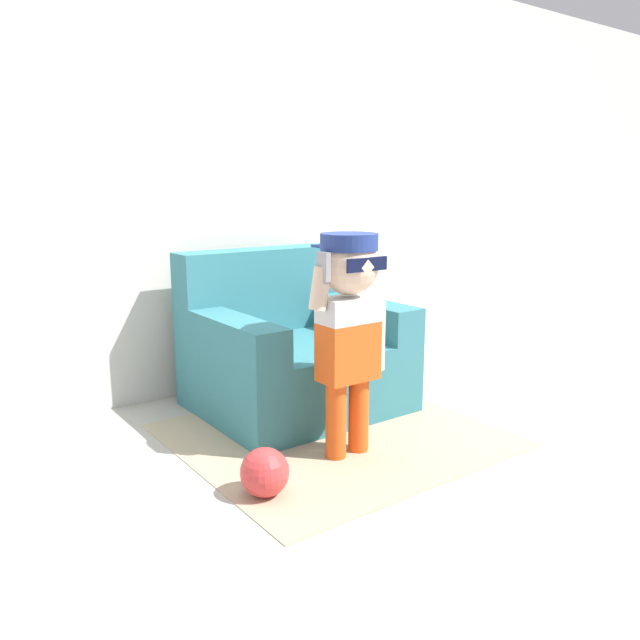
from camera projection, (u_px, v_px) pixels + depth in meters
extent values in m
plane|color=#ADA89E|center=(323.00, 411.00, 3.41)|extent=(10.00, 10.00, 0.00)
cube|color=silver|center=(249.00, 170.00, 3.72)|extent=(10.00, 0.05, 2.60)
cube|color=teal|center=(297.00, 374.00, 3.43)|extent=(1.04, 0.90, 0.38)
cube|color=teal|center=(263.00, 289.00, 3.61)|extent=(1.04, 0.21, 0.47)
cube|color=teal|center=(237.00, 338.00, 3.04)|extent=(0.20, 0.69, 0.19)
cube|color=teal|center=(369.00, 318.00, 3.53)|extent=(0.20, 0.69, 0.19)
cylinder|color=#E05119|center=(336.00, 420.00, 2.79)|extent=(0.09, 0.09, 0.36)
cylinder|color=#E05119|center=(359.00, 414.00, 2.86)|extent=(0.09, 0.09, 0.36)
cube|color=#E05119|center=(348.00, 351.00, 2.76)|extent=(0.26, 0.15, 0.26)
cube|color=silver|center=(348.00, 310.00, 2.72)|extent=(0.26, 0.15, 0.11)
sphere|color=beige|center=(349.00, 265.00, 2.68)|extent=(0.26, 0.26, 0.26)
cylinder|color=navy|center=(349.00, 242.00, 2.66)|extent=(0.25, 0.25, 0.07)
cube|color=navy|center=(332.00, 246.00, 2.76)|extent=(0.15, 0.12, 0.01)
cube|color=#0F1433|center=(367.00, 264.00, 2.58)|extent=(0.21, 0.01, 0.06)
cylinder|color=beige|center=(377.00, 336.00, 2.85)|extent=(0.08, 0.08, 0.32)
cylinder|color=beige|center=(320.00, 289.00, 2.61)|extent=(0.10, 0.08, 0.19)
cube|color=gray|center=(324.00, 268.00, 2.58)|extent=(0.02, 0.07, 0.13)
cylinder|color=white|center=(398.00, 379.00, 3.94)|extent=(0.21, 0.21, 0.02)
cylinder|color=white|center=(399.00, 343.00, 3.89)|extent=(0.06, 0.06, 0.49)
cylinder|color=white|center=(400.00, 303.00, 3.83)|extent=(0.32, 0.32, 0.02)
cube|color=tan|center=(333.00, 434.00, 3.08)|extent=(1.45, 1.36, 0.01)
sphere|color=#D13838|center=(265.00, 472.00, 2.46)|extent=(0.20, 0.20, 0.20)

